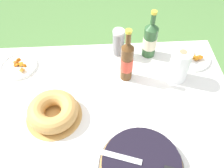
{
  "coord_description": "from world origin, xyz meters",
  "views": [
    {
      "loc": [
        -0.01,
        -0.67,
        1.84
      ],
      "look_at": [
        0.04,
        0.2,
        0.79
      ],
      "focal_mm": 40.0,
      "sensor_mm": 36.0,
      "label": 1
    }
  ],
  "objects": [
    {
      "name": "paper_towel_roll",
      "position": [
        0.43,
        0.27,
        0.83
      ],
      "size": [
        0.11,
        0.11,
        0.21
      ],
      "color": "white",
      "rests_on": "tablecloth"
    },
    {
      "name": "garden_table",
      "position": [
        0.0,
        0.0,
        0.66
      ],
      "size": [
        1.42,
        1.17,
        0.72
      ],
      "color": "brown",
      "rests_on": "ground_plane"
    },
    {
      "name": "bundt_cake",
      "position": [
        -0.27,
        0.05,
        0.77
      ],
      "size": [
        0.29,
        0.29,
        0.09
      ],
      "color": "tan",
      "rests_on": "tablecloth"
    },
    {
      "name": "tablecloth",
      "position": [
        0.0,
        0.0,
        0.71
      ],
      "size": [
        1.43,
        1.18,
        0.1
      ],
      "color": "white",
      "rests_on": "garden_table"
    },
    {
      "name": "berry_tart",
      "position": [
        0.15,
        -0.25,
        0.76
      ],
      "size": [
        0.38,
        0.38,
        0.06
      ],
      "color": "#38383D",
      "rests_on": "tablecloth"
    },
    {
      "name": "cup_stack",
      "position": [
        0.1,
        0.49,
        0.82
      ],
      "size": [
        0.07,
        0.07,
        0.19
      ],
      "color": "white",
      "rests_on": "tablecloth"
    },
    {
      "name": "cider_bottle_green",
      "position": [
        0.29,
        0.48,
        0.85
      ],
      "size": [
        0.09,
        0.09,
        0.32
      ],
      "color": "#2D562D",
      "rests_on": "tablecloth"
    },
    {
      "name": "snack_plate_left",
      "position": [
        0.56,
        0.42,
        0.74
      ],
      "size": [
        0.23,
        0.23,
        0.05
      ],
      "color": "white",
      "rests_on": "tablecloth"
    },
    {
      "name": "cider_bottle_amber",
      "position": [
        0.13,
        0.3,
        0.86
      ],
      "size": [
        0.07,
        0.07,
        0.35
      ],
      "color": "brown",
      "rests_on": "tablecloth"
    },
    {
      "name": "serving_knife",
      "position": [
        0.17,
        -0.26,
        0.79
      ],
      "size": [
        0.36,
        0.14,
        0.01
      ],
      "rotation": [
        0.0,
        0.0,
        2.81
      ],
      "color": "silver",
      "rests_on": "berry_tart"
    },
    {
      "name": "snack_plate_right",
      "position": [
        -0.51,
        0.41,
        0.74
      ],
      "size": [
        0.22,
        0.22,
        0.05
      ],
      "color": "white",
      "rests_on": "tablecloth"
    }
  ]
}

